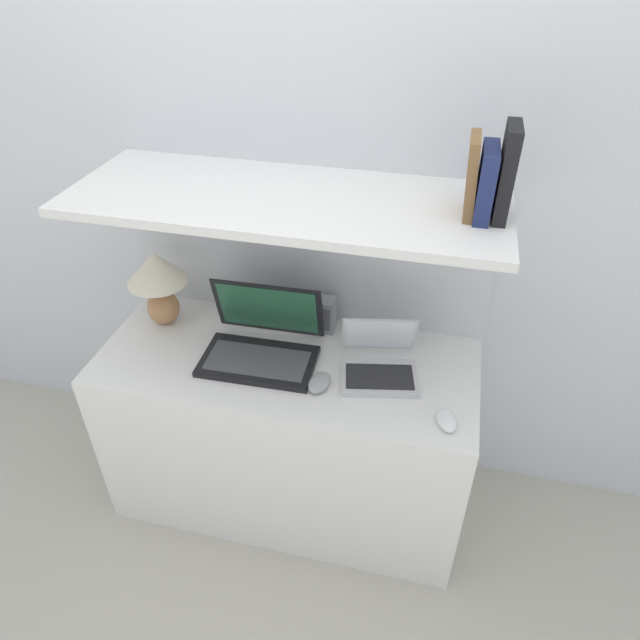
{
  "coord_description": "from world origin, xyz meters",
  "views": [
    {
      "loc": [
        0.47,
        -1.15,
        1.97
      ],
      "look_at": [
        0.12,
        0.28,
        0.9
      ],
      "focal_mm": 32.0,
      "sensor_mm": 36.0,
      "label": 1
    }
  ],
  "objects_px": {
    "laptop_large": "(262,343)",
    "laptop_small": "(379,363)",
    "table_lamp": "(158,278)",
    "book_black": "(506,173)",
    "router_box": "(320,314)",
    "book_navy": "(486,182)",
    "book_brown": "(472,177)",
    "second_mouse": "(447,420)",
    "computer_mouse": "(319,383)"
  },
  "relations": [
    {
      "from": "laptop_small",
      "to": "book_black",
      "type": "height_order",
      "value": "book_black"
    },
    {
      "from": "laptop_small",
      "to": "second_mouse",
      "type": "height_order",
      "value": "laptop_small"
    },
    {
      "from": "laptop_large",
      "to": "laptop_small",
      "type": "relative_size",
      "value": 1.35
    },
    {
      "from": "book_navy",
      "to": "laptop_small",
      "type": "bearing_deg",
      "value": -167.15
    },
    {
      "from": "table_lamp",
      "to": "laptop_large",
      "type": "bearing_deg",
      "value": -13.74
    },
    {
      "from": "router_box",
      "to": "book_navy",
      "type": "relative_size",
      "value": 0.68
    },
    {
      "from": "laptop_large",
      "to": "book_black",
      "type": "bearing_deg",
      "value": 4.82
    },
    {
      "from": "router_box",
      "to": "book_brown",
      "type": "xyz_separation_m",
      "value": [
        0.45,
        -0.14,
        0.62
      ]
    },
    {
      "from": "router_box",
      "to": "book_navy",
      "type": "xyz_separation_m",
      "value": [
        0.48,
        -0.14,
        0.6
      ]
    },
    {
      "from": "table_lamp",
      "to": "book_brown",
      "type": "height_order",
      "value": "book_brown"
    },
    {
      "from": "second_mouse",
      "to": "book_brown",
      "type": "bearing_deg",
      "value": 98.17
    },
    {
      "from": "router_box",
      "to": "book_navy",
      "type": "height_order",
      "value": "book_navy"
    },
    {
      "from": "book_black",
      "to": "book_brown",
      "type": "height_order",
      "value": "book_black"
    },
    {
      "from": "book_black",
      "to": "computer_mouse",
      "type": "bearing_deg",
      "value": -159.96
    },
    {
      "from": "table_lamp",
      "to": "laptop_small",
      "type": "relative_size",
      "value": 1.01
    },
    {
      "from": "laptop_large",
      "to": "book_navy",
      "type": "relative_size",
      "value": 2.09
    },
    {
      "from": "book_brown",
      "to": "book_navy",
      "type": "bearing_deg",
      "value": 0.0
    },
    {
      "from": "book_brown",
      "to": "second_mouse",
      "type": "bearing_deg",
      "value": -81.83
    },
    {
      "from": "router_box",
      "to": "book_black",
      "type": "distance_m",
      "value": 0.84
    },
    {
      "from": "table_lamp",
      "to": "router_box",
      "type": "xyz_separation_m",
      "value": [
        0.57,
        0.1,
        -0.13
      ]
    },
    {
      "from": "laptop_small",
      "to": "book_navy",
      "type": "xyz_separation_m",
      "value": [
        0.24,
        0.05,
        0.63
      ]
    },
    {
      "from": "table_lamp",
      "to": "book_brown",
      "type": "bearing_deg",
      "value": -2.41
    },
    {
      "from": "second_mouse",
      "to": "book_brown",
      "type": "relative_size",
      "value": 0.52
    },
    {
      "from": "book_black",
      "to": "book_brown",
      "type": "relative_size",
      "value": 1.16
    },
    {
      "from": "computer_mouse",
      "to": "router_box",
      "type": "distance_m",
      "value": 0.32
    },
    {
      "from": "router_box",
      "to": "book_black",
      "type": "bearing_deg",
      "value": -14.68
    },
    {
      "from": "computer_mouse",
      "to": "book_navy",
      "type": "height_order",
      "value": "book_navy"
    },
    {
      "from": "laptop_large",
      "to": "book_navy",
      "type": "distance_m",
      "value": 0.89
    },
    {
      "from": "table_lamp",
      "to": "book_black",
      "type": "distance_m",
      "value": 1.21
    },
    {
      "from": "laptop_small",
      "to": "router_box",
      "type": "height_order",
      "value": "laptop_small"
    },
    {
      "from": "laptop_large",
      "to": "book_brown",
      "type": "relative_size",
      "value": 1.83
    },
    {
      "from": "router_box",
      "to": "book_black",
      "type": "xyz_separation_m",
      "value": [
        0.53,
        -0.14,
        0.63
      ]
    },
    {
      "from": "computer_mouse",
      "to": "book_navy",
      "type": "relative_size",
      "value": 0.61
    },
    {
      "from": "laptop_small",
      "to": "book_brown",
      "type": "distance_m",
      "value": 0.67
    },
    {
      "from": "computer_mouse",
      "to": "second_mouse",
      "type": "bearing_deg",
      "value": -9.83
    },
    {
      "from": "laptop_large",
      "to": "second_mouse",
      "type": "xyz_separation_m",
      "value": [
        0.64,
        -0.18,
        -0.04
      ]
    },
    {
      "from": "computer_mouse",
      "to": "book_brown",
      "type": "height_order",
      "value": "book_brown"
    },
    {
      "from": "laptop_large",
      "to": "router_box",
      "type": "relative_size",
      "value": 3.05
    },
    {
      "from": "book_navy",
      "to": "book_brown",
      "type": "relative_size",
      "value": 0.88
    },
    {
      "from": "laptop_small",
      "to": "computer_mouse",
      "type": "xyz_separation_m",
      "value": [
        -0.18,
        -0.11,
        -0.02
      ]
    },
    {
      "from": "laptop_large",
      "to": "laptop_small",
      "type": "bearing_deg",
      "value": 0.54
    },
    {
      "from": "router_box",
      "to": "book_brown",
      "type": "distance_m",
      "value": 0.77
    },
    {
      "from": "table_lamp",
      "to": "laptop_large",
      "type": "height_order",
      "value": "table_lamp"
    },
    {
      "from": "router_box",
      "to": "second_mouse",
      "type": "bearing_deg",
      "value": -38.22
    },
    {
      "from": "book_brown",
      "to": "book_black",
      "type": "bearing_deg",
      "value": 0.0
    },
    {
      "from": "second_mouse",
      "to": "laptop_small",
      "type": "bearing_deg",
      "value": 141.69
    },
    {
      "from": "laptop_small",
      "to": "second_mouse",
      "type": "bearing_deg",
      "value": -38.31
    },
    {
      "from": "router_box",
      "to": "book_black",
      "type": "relative_size",
      "value": 0.52
    },
    {
      "from": "computer_mouse",
      "to": "book_black",
      "type": "height_order",
      "value": "book_black"
    },
    {
      "from": "book_brown",
      "to": "router_box",
      "type": "bearing_deg",
      "value": 162.67
    }
  ]
}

